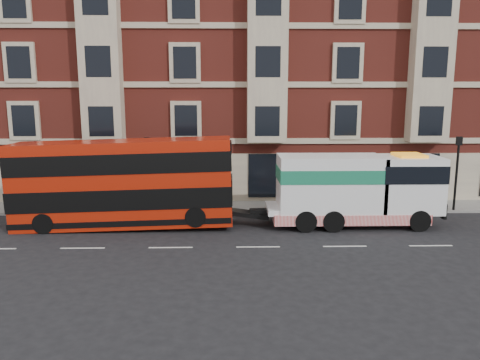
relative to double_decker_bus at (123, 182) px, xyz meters
name	(u,v)px	position (x,y,z in m)	size (l,w,h in m)	color
ground	(258,247)	(6.83, -3.50, -2.42)	(120.00, 120.00, 0.00)	black
sidewalk	(251,207)	(6.83, 4.00, -2.34)	(90.00, 3.00, 0.15)	slate
victorian_terrace	(254,51)	(7.33, 11.50, 7.65)	(45.00, 12.00, 20.40)	maroon
lamp_post_west	(148,169)	(0.83, 2.70, 0.26)	(0.35, 0.15, 4.35)	black
lamp_post_east	(457,168)	(18.83, 2.70, 0.26)	(0.35, 0.15, 4.35)	black
double_decker_bus	(123,182)	(0.00, 0.00, 0.00)	(11.27, 2.59, 4.56)	#AD1C09
tow_truck	(353,189)	(12.06, 0.00, -0.42)	(9.02, 2.67, 3.76)	white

